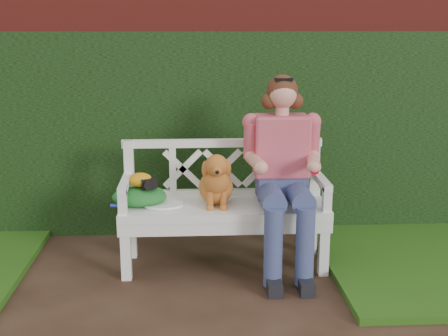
{
  "coord_description": "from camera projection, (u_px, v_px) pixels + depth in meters",
  "views": [
    {
      "loc": [
        0.11,
        -3.3,
        1.76
      ],
      "look_at": [
        0.34,
        0.88,
        0.75
      ],
      "focal_mm": 48.0,
      "sensor_mm": 36.0,
      "label": 1
    }
  ],
  "objects": [
    {
      "name": "camera_item",
      "position": [
        148.0,
        183.0,
        4.28
      ],
      "size": [
        0.12,
        0.11,
        0.07
      ],
      "primitive_type": "cube",
      "rotation": [
        0.0,
        0.0,
        0.27
      ],
      "color": "black",
      "rests_on": "green_bag"
    },
    {
      "name": "tennis_racket",
      "position": [
        160.0,
        205.0,
        4.3
      ],
      "size": [
        0.57,
        0.3,
        0.03
      ],
      "primitive_type": null,
      "rotation": [
        0.0,
        0.0,
        -0.14
      ],
      "color": "silver",
      "rests_on": "garden_bench"
    },
    {
      "name": "dog",
      "position": [
        216.0,
        178.0,
        4.29
      ],
      "size": [
        0.39,
        0.44,
        0.4
      ],
      "primitive_type": null,
      "rotation": [
        0.0,
        0.0,
        0.4
      ],
      "color": "#9D4D25",
      "rests_on": "garden_bench"
    },
    {
      "name": "brick_wall",
      "position": [
        178.0,
        102.0,
        5.19
      ],
      "size": [
        10.0,
        0.3,
        2.2
      ],
      "primitive_type": "cube",
      "color": "maroon",
      "rests_on": "ground"
    },
    {
      "name": "green_bag",
      "position": [
        140.0,
        196.0,
        4.33
      ],
      "size": [
        0.46,
        0.4,
        0.13
      ],
      "primitive_type": null,
      "rotation": [
        0.0,
        0.0,
        0.29
      ],
      "color": "green",
      "rests_on": "garden_bench"
    },
    {
      "name": "garden_bench",
      "position": [
        224.0,
        235.0,
        4.42
      ],
      "size": [
        1.63,
        0.74,
        0.48
      ],
      "primitive_type": null,
      "rotation": [
        0.0,
        0.0,
        0.09
      ],
      "color": "white",
      "rests_on": "ground"
    },
    {
      "name": "ivy_hedge",
      "position": [
        178.0,
        135.0,
        5.04
      ],
      "size": [
        10.0,
        0.18,
        1.7
      ],
      "primitive_type": "cube",
      "color": "#2A521D",
      "rests_on": "ground"
    },
    {
      "name": "seated_woman",
      "position": [
        282.0,
        175.0,
        4.32
      ],
      "size": [
        0.78,
        0.92,
        1.39
      ],
      "primitive_type": null,
      "rotation": [
        0.0,
        0.0,
        -0.28
      ],
      "color": "#DB2F45",
      "rests_on": "ground"
    },
    {
      "name": "baseball_glove",
      "position": [
        141.0,
        180.0,
        4.3
      ],
      "size": [
        0.17,
        0.13,
        0.11
      ],
      "primitive_type": "ellipsoid",
      "rotation": [
        0.0,
        0.0,
        0.03
      ],
      "color": "orange",
      "rests_on": "green_bag"
    },
    {
      "name": "ground",
      "position": [
        175.0,
        323.0,
        3.61
      ],
      "size": [
        60.0,
        60.0,
        0.0
      ],
      "primitive_type": "plane",
      "color": "black"
    }
  ]
}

